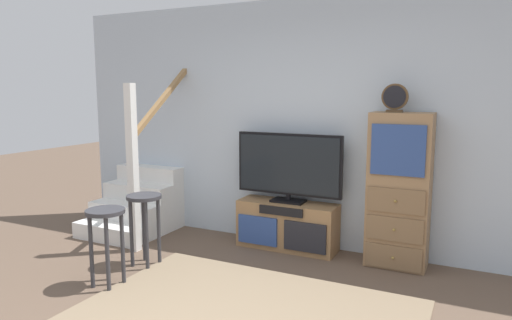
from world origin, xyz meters
The scene contains 9 objects.
back_wall centered at (0.00, 2.46, 1.35)m, with size 6.40×0.12×2.70m, color silver.
area_rug centered at (0.00, 0.60, 0.01)m, with size 2.60×1.80×0.01m, color #847056.
media_console centered at (-0.30, 2.19, 0.26)m, with size 1.09×0.38×0.52m.
television centered at (-0.30, 2.22, 0.92)m, with size 1.19×0.22×0.75m.
side_cabinet centered at (0.86, 2.20, 0.76)m, with size 0.58×0.38×1.52m.
desk_clock centered at (0.79, 2.19, 1.65)m, with size 0.25×0.08×0.27m.
staircase centered at (-2.24, 2.20, 0.37)m, with size 1.00×1.36×2.20m.
bar_stool_near centered at (-1.35, 0.57, 0.52)m, with size 0.34×0.34×0.70m.
bar_stool_far centered at (-1.38, 1.12, 0.53)m, with size 0.34×0.34×0.71m.
Camera 1 is at (1.57, -2.40, 1.73)m, focal length 32.74 mm.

